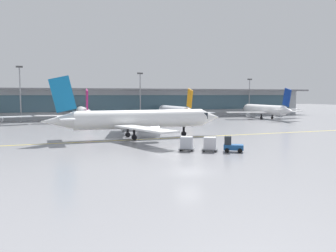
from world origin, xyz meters
TOP-DOWN VIEW (x-y plane):
  - ground_plane at (0.00, 0.00)m, footprint 400.00×400.00m
  - taxiway_centreline_stripe at (3.51, 25.99)m, footprint 110.00×0.95m
  - terminal_concourse at (0.00, 83.78)m, footprint 172.13×11.00m
  - gate_airplane_2 at (-1.30, 66.90)m, footprint 25.58×27.52m
  - gate_airplane_3 at (25.09, 65.29)m, footprint 26.18×28.08m
  - gate_airplane_4 at (54.74, 61.99)m, footprint 26.94×29.06m
  - taxiing_regional_jet at (3.09, 27.99)m, footprint 32.50×30.33m
  - baggage_tug at (10.38, 8.91)m, footprint 2.95×2.57m
  - cargo_dolly_lead at (7.87, 10.42)m, footprint 2.62×2.45m
  - cargo_dolly_trailing at (5.16, 12.04)m, footprint 2.62×2.45m
  - apron_light_mast_1 at (-17.36, 75.06)m, footprint 1.80×0.36m
  - apron_light_mast_2 at (17.55, 75.55)m, footprint 1.80×0.36m
  - apron_light_mast_3 at (59.62, 77.86)m, footprint 1.80×0.36m

SIDE VIEW (x-z plane):
  - ground_plane at x=0.00m, z-range 0.00..0.00m
  - taxiway_centreline_stripe at x=3.51m, z-range 0.00..0.01m
  - baggage_tug at x=10.38m, z-range -0.16..1.94m
  - cargo_dolly_lead at x=7.87m, z-range 0.08..2.02m
  - cargo_dolly_trailing at x=5.16m, z-range 0.08..2.02m
  - gate_airplane_2 at x=-1.30m, z-range -1.82..7.29m
  - gate_airplane_3 at x=25.09m, z-range -1.87..7.46m
  - gate_airplane_4 at x=54.74m, z-range -1.93..7.69m
  - taxiing_regional_jet at x=3.09m, z-range -2.16..8.64m
  - terminal_concourse at x=0.00m, z-range 0.12..9.72m
  - apron_light_mast_3 at x=59.62m, z-range 0.68..14.10m
  - apron_light_mast_2 at x=17.55m, z-range 0.69..15.23m
  - apron_light_mast_1 at x=-17.36m, z-range 0.70..16.29m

